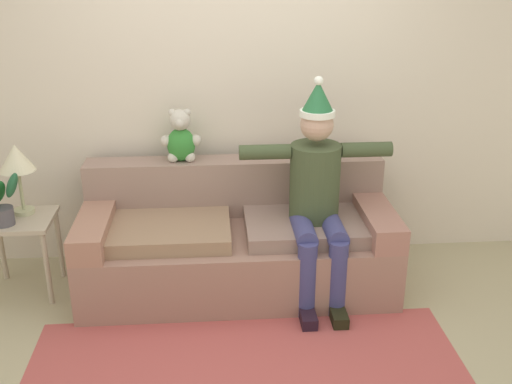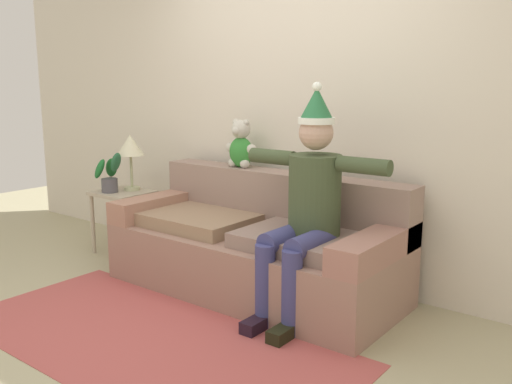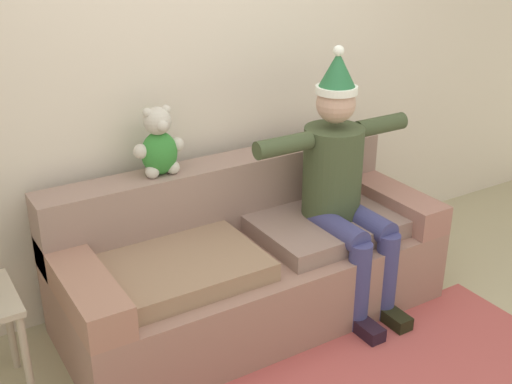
{
  "view_description": "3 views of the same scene",
  "coord_description": "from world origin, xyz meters",
  "views": [
    {
      "loc": [
        -0.17,
        -2.86,
        2.27
      ],
      "look_at": [
        0.12,
        0.8,
        0.79
      ],
      "focal_mm": 42.79,
      "sensor_mm": 36.0,
      "label": 1
    },
    {
      "loc": [
        2.37,
        -2.06,
        1.5
      ],
      "look_at": [
        0.06,
        0.93,
        0.75
      ],
      "focal_mm": 38.9,
      "sensor_mm": 36.0,
      "label": 2
    },
    {
      "loc": [
        -1.63,
        -1.72,
        2.15
      ],
      "look_at": [
        0.01,
        0.93,
        0.78
      ],
      "focal_mm": 44.91,
      "sensor_mm": 36.0,
      "label": 3
    }
  ],
  "objects": [
    {
      "name": "person_seated",
      "position": [
        0.53,
        0.85,
        0.76
      ],
      "size": [
        1.02,
        0.77,
        1.51
      ],
      "color": "#3D4B2E",
      "rests_on": "ground_plane"
    },
    {
      "name": "back_wall",
      "position": [
        0.0,
        1.55,
        1.35
      ],
      "size": [
        7.0,
        0.1,
        2.7
      ],
      "primitive_type": "cube",
      "color": "beige",
      "rests_on": "ground_plane"
    },
    {
      "name": "couch",
      "position": [
        0.0,
        1.02,
        0.33
      ],
      "size": [
        2.15,
        0.91,
        0.84
      ],
      "color": "#987363",
      "rests_on": "ground_plane"
    },
    {
      "name": "teddy_bear",
      "position": [
        -0.38,
        1.3,
        1.01
      ],
      "size": [
        0.29,
        0.17,
        0.38
      ],
      "color": "#328633",
      "rests_on": "couch"
    }
  ]
}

